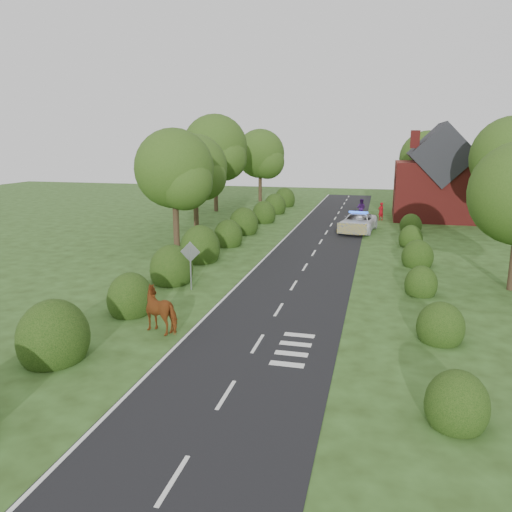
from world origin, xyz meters
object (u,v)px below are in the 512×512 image
(police_van, at_px, (358,222))
(pedestrian_red, at_px, (381,211))
(cow, at_px, (163,313))
(road_sign, at_px, (190,259))
(pedestrian_purple, at_px, (361,208))

(police_van, bearing_deg, pedestrian_red, 81.89)
(cow, bearing_deg, police_van, -178.71)
(pedestrian_red, bearing_deg, road_sign, 29.40)
(pedestrian_red, relative_size, pedestrian_purple, 0.93)
(pedestrian_red, bearing_deg, police_van, 34.12)
(cow, xyz_separation_m, pedestrian_red, (8.36, 31.44, 0.11))
(road_sign, xyz_separation_m, pedestrian_purple, (7.39, 27.44, -0.73))
(road_sign, relative_size, cow, 1.19)
(pedestrian_purple, bearing_deg, police_van, 108.50)
(pedestrian_red, bearing_deg, pedestrian_purple, -79.45)
(cow, relative_size, police_van, 0.36)
(cow, relative_size, pedestrian_purple, 1.15)
(police_van, relative_size, pedestrian_red, 3.47)
(road_sign, height_order, pedestrian_red, road_sign)
(pedestrian_red, bearing_deg, cow, 34.32)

